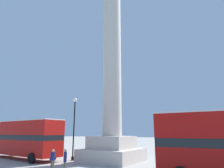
# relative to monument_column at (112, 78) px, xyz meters

# --- Properties ---
(ground_plane) EXTENTS (200.00, 200.00, 0.00)m
(ground_plane) POSITION_rel_monument_column_xyz_m (0.00, 0.00, -9.14)
(ground_plane) COLOR #9E9B93
(monument_column) EXTENTS (5.63, 5.63, 25.44)m
(monument_column) POSITION_rel_monument_column_xyz_m (0.00, 0.00, 0.00)
(monument_column) COLOR beige
(monument_column) RESTS_ON ground_plane
(bus_a) EXTENTS (11.41, 3.43, 4.33)m
(bus_a) POSITION_rel_monument_column_xyz_m (-9.79, -3.94, -6.74)
(bus_a) COLOR #B7140F
(bus_a) RESTS_ON ground_plane
(street_lamp) EXTENTS (0.46, 0.46, 6.88)m
(street_lamp) POSITION_rel_monument_column_xyz_m (-3.98, -1.73, -5.08)
(street_lamp) COLOR black
(street_lamp) RESTS_ON ground_plane
(pedestrian_near_lamp) EXTENTS (0.44, 0.21, 1.63)m
(pedestrian_near_lamp) POSITION_rel_monument_column_xyz_m (-1.13, -7.14, -8.24)
(pedestrian_near_lamp) COLOR #4C473D
(pedestrian_near_lamp) RESTS_ON ground_plane
(pedestrian_by_plinth) EXTENTS (0.48, 0.45, 1.80)m
(pedestrian_by_plinth) POSITION_rel_monument_column_xyz_m (0.67, -7.60, -8.11)
(pedestrian_by_plinth) COLOR #4C473D
(pedestrian_by_plinth) RESTS_ON ground_plane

